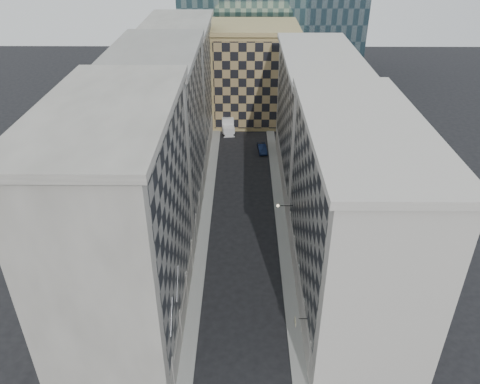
{
  "coord_description": "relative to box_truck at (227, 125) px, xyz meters",
  "views": [
    {
      "loc": [
        -0.02,
        -23.86,
        36.5
      ],
      "look_at": [
        -0.32,
        15.25,
        13.3
      ],
      "focal_mm": 35.0,
      "sensor_mm": 36.0,
      "label": 1
    }
  ],
  "objects": [
    {
      "name": "bldg_right_b",
      "position": [
        14.01,
        -19.05,
        8.53
      ],
      "size": [
        10.8,
        28.8,
        19.7
      ],
      "color": "beige",
      "rests_on": "ground"
    },
    {
      "name": "tan_block",
      "position": [
        5.12,
        6.85,
        8.12
      ],
      "size": [
        16.8,
        14.8,
        18.8
      ],
      "color": "tan",
      "rests_on": "ground"
    },
    {
      "name": "sidewalk_east",
      "position": [
        8.37,
        -31.05,
        -1.24
      ],
      "size": [
        1.5,
        100.0,
        0.15
      ],
      "primitive_type": "cube",
      "color": "gray",
      "rests_on": "ground"
    },
    {
      "name": "bracket_lamp",
      "position": [
        7.49,
        -37.05,
        4.88
      ],
      "size": [
        1.98,
        0.36,
        0.36
      ],
      "color": "black",
      "rests_on": "ground"
    },
    {
      "name": "dark_car",
      "position": [
        6.44,
        -9.23,
        -0.64
      ],
      "size": [
        1.83,
        4.24,
        1.36
      ],
      "primitive_type": "imported",
      "rotation": [
        0.0,
        0.0,
        0.1
      ],
      "color": "#111C3E",
      "rests_on": "ground"
    },
    {
      "name": "flagpoles_left",
      "position": [
        -2.78,
        -55.05,
        6.68
      ],
      "size": [
        0.1,
        6.33,
        2.33
      ],
      "color": "gray",
      "rests_on": "ground"
    },
    {
      "name": "bldg_left_a",
      "position": [
        -7.77,
        -50.05,
        10.51
      ],
      "size": [
        10.8,
        22.8,
        23.7
      ],
      "color": "gray",
      "rests_on": "ground"
    },
    {
      "name": "bldg_right_a",
      "position": [
        13.99,
        -46.05,
        9.0
      ],
      "size": [
        10.8,
        26.8,
        20.7
      ],
      "color": "beige",
      "rests_on": "ground"
    },
    {
      "name": "shop_sign",
      "position": [
        8.08,
        -53.52,
        2.52
      ],
      "size": [
        1.14,
        0.7,
        0.78
      ],
      "rotation": [
        0.0,
        0.0,
        0.03
      ],
      "color": "black",
      "rests_on": "ground"
    },
    {
      "name": "bldg_left_b",
      "position": [
        -7.77,
        -28.05,
        10.01
      ],
      "size": [
        10.8,
        22.8,
        22.7
      ],
      "color": "gray",
      "rests_on": "ground"
    },
    {
      "name": "sidewalk_west",
      "position": [
        -2.13,
        -31.05,
        -1.24
      ],
      "size": [
        1.5,
        100.0,
        0.15
      ],
      "primitive_type": "cube",
      "color": "gray",
      "rests_on": "ground"
    },
    {
      "name": "box_truck",
      "position": [
        0.0,
        0.0,
        0.0
      ],
      "size": [
        2.97,
        5.77,
        3.03
      ],
      "rotation": [
        0.0,
        0.0,
        0.14
      ],
      "color": "white",
      "rests_on": "ground"
    },
    {
      "name": "bldg_left_c",
      "position": [
        -7.76,
        -6.05,
        9.51
      ],
      "size": [
        10.8,
        22.8,
        21.7
      ],
      "color": "gray",
      "rests_on": "ground"
    }
  ]
}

